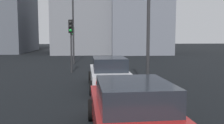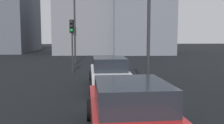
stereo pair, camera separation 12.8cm
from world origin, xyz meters
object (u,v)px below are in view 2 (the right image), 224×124
at_px(car_white_lead, 109,73).
at_px(street_lamp_far, 74,7).
at_px(traffic_light_near_left, 75,36).
at_px(traffic_light_near_right, 72,35).
at_px(street_lamp_kerbside, 149,1).
at_px(car_red_second, 130,111).

relative_size(car_white_lead, street_lamp_far, 0.53).
distance_m(car_white_lead, traffic_light_near_left, 16.62).
bearing_deg(car_white_lead, traffic_light_near_left, 8.80).
relative_size(traffic_light_near_right, street_lamp_far, 0.41).
bearing_deg(traffic_light_near_right, street_lamp_kerbside, 46.22).
xyz_separation_m(car_white_lead, car_red_second, (-6.10, -0.10, -0.02)).
bearing_deg(car_white_lead, street_lamp_kerbside, -91.43).
relative_size(traffic_light_near_left, street_lamp_kerbside, 0.50).
distance_m(traffic_light_near_left, street_lamp_kerbside, 17.04).
distance_m(car_red_second, street_lamp_far, 17.66).
xyz_separation_m(car_white_lead, street_lamp_kerbside, (-0.02, -1.90, 3.45)).
distance_m(car_white_lead, traffic_light_near_right, 6.04).
height_order(car_white_lead, car_red_second, car_white_lead).
relative_size(traffic_light_near_left, street_lamp_far, 0.40).
distance_m(car_red_second, traffic_light_near_right, 11.78).
height_order(traffic_light_near_right, street_lamp_far, street_lamp_far).
bearing_deg(traffic_light_near_left, car_white_lead, 16.89).
distance_m(car_red_second, street_lamp_kerbside, 7.23).
bearing_deg(car_white_lead, traffic_light_near_right, 21.64).
bearing_deg(street_lamp_far, traffic_light_near_right, -178.05).
bearing_deg(street_lamp_far, car_red_second, -171.65).
height_order(car_white_lead, traffic_light_near_left, traffic_light_near_left).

